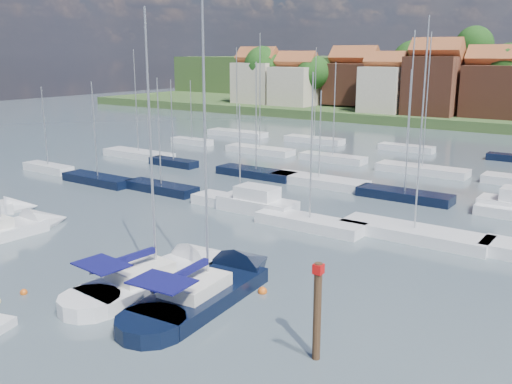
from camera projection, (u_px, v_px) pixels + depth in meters
The scene contains 9 objects.
ground at pixel (403, 178), 61.74m from camera, with size 260.00×260.00×0.00m, color #44565D.
sailboat_left at pixel (12, 230), 42.69m from camera, with size 3.37×11.08×14.93m.
sailboat_centre at pixel (171, 274), 34.24m from camera, with size 4.48×12.85×17.06m.
sailboat_navy at pixel (221, 284), 32.76m from camera, with size 4.60×13.65×18.49m.
timber_piling at pixel (317, 330), 25.11m from camera, with size 0.40×0.40×6.79m.
buoy_c at pixel (24, 294), 32.22m from camera, with size 0.42×0.42×0.42m, color #D85914.
buoy_d at pixel (133, 339), 27.20m from camera, with size 0.42×0.42×0.42m, color beige.
buoy_e at pixel (262, 293), 32.38m from camera, with size 0.52×0.52×0.52m, color #D85914.
marina_field at pixel (403, 185), 56.71m from camera, with size 79.62×41.41×15.93m.
Camera 1 is at (21.51, -18.54, 13.31)m, focal length 40.00 mm.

